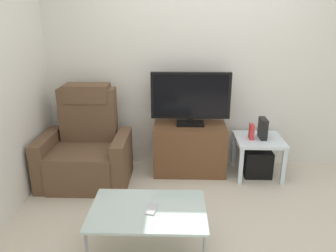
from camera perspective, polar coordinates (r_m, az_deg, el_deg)
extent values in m
plane|color=beige|center=(3.34, 6.45, -14.35)|extent=(6.40, 6.40, 0.00)
cube|color=silver|center=(3.96, 5.83, 11.20)|extent=(6.40, 0.06, 2.60)
cube|color=brown|center=(3.94, 3.79, -3.95)|extent=(0.84, 0.46, 0.60)
cube|color=black|center=(3.69, 3.95, -3.56)|extent=(0.78, 0.02, 0.02)
cube|color=black|center=(3.72, 3.93, -2.77)|extent=(0.34, 0.11, 0.04)
cube|color=black|center=(3.84, 3.88, 0.48)|extent=(0.32, 0.20, 0.03)
cube|color=black|center=(3.83, 3.89, 1.04)|extent=(0.06, 0.04, 0.05)
cube|color=black|center=(3.75, 3.99, 5.33)|extent=(0.91, 0.05, 0.54)
cube|color=black|center=(3.73, 4.00, 5.24)|extent=(0.84, 0.01, 0.49)
cube|color=brown|center=(3.83, -14.20, -6.65)|extent=(0.70, 0.72, 0.42)
cube|color=brown|center=(3.89, -13.78, 2.00)|extent=(0.64, 0.20, 0.62)
cube|color=brown|center=(3.84, -14.00, 5.65)|extent=(0.50, 0.26, 0.20)
cube|color=brown|center=(3.94, -20.21, -5.45)|extent=(0.14, 0.68, 0.56)
cube|color=brown|center=(3.71, -8.00, -5.90)|extent=(0.14, 0.68, 0.56)
cube|color=silver|center=(3.94, 15.65, -2.32)|extent=(0.54, 0.54, 0.04)
cube|color=silver|center=(3.77, 12.63, -6.91)|extent=(0.04, 0.04, 0.43)
cube|color=silver|center=(3.89, 19.58, -6.76)|extent=(0.04, 0.04, 0.43)
cube|color=silver|center=(4.19, 11.46, -4.08)|extent=(0.04, 0.04, 0.43)
cube|color=silver|center=(4.30, 17.73, -4.04)|extent=(0.04, 0.04, 0.43)
cube|color=black|center=(4.05, 15.29, -6.10)|extent=(0.31, 0.31, 0.31)
cube|color=red|center=(3.87, 14.41, -0.97)|extent=(0.04, 0.11, 0.18)
cube|color=black|center=(3.92, 16.28, -0.40)|extent=(0.07, 0.20, 0.24)
cube|color=#B2C6C1|center=(2.61, -3.53, -14.52)|extent=(0.90, 0.60, 0.02)
cylinder|color=gray|center=(3.00, -11.26, -14.49)|extent=(0.02, 0.02, 0.38)
cylinder|color=gray|center=(2.94, 5.48, -14.95)|extent=(0.02, 0.02, 0.38)
cube|color=#B7B7BC|center=(2.59, -2.87, -14.34)|extent=(0.10, 0.16, 0.01)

